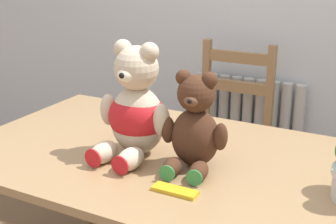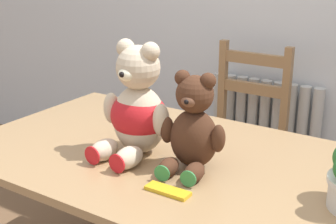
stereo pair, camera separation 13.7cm
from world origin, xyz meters
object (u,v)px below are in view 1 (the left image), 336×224
object	(u,v)px
chocolate_bar	(175,191)
teddy_bear_left	(136,111)
wooden_chair_behind	(226,142)
teddy_bear_right	(194,127)

from	to	relation	value
chocolate_bar	teddy_bear_left	bearing A→B (deg)	142.48
wooden_chair_behind	teddy_bear_right	world-z (taller)	teddy_bear_right
wooden_chair_behind	teddy_bear_left	bearing A→B (deg)	88.14
wooden_chair_behind	teddy_bear_right	bearing A→B (deg)	103.20
teddy_bear_left	teddy_bear_right	distance (m)	0.23
wooden_chair_behind	teddy_bear_left	world-z (taller)	teddy_bear_left
teddy_bear_right	teddy_bear_left	bearing A→B (deg)	-7.98
wooden_chair_behind	teddy_bear_left	distance (m)	0.97
teddy_bear_left	teddy_bear_right	size ratio (longest dim) A/B	1.24
teddy_bear_left	chocolate_bar	xyz separation A→B (m)	(0.26, -0.20, -0.16)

